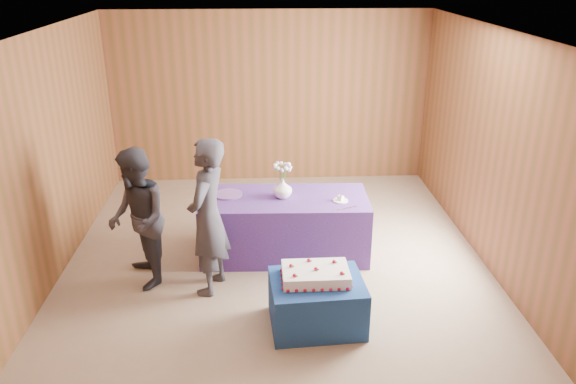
{
  "coord_description": "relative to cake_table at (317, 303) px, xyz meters",
  "views": [
    {
      "loc": [
        -0.16,
        -5.75,
        3.38
      ],
      "look_at": [
        0.14,
        0.1,
        0.94
      ],
      "focal_mm": 35.0,
      "sensor_mm": 36.0,
      "label": 1
    }
  ],
  "objects": [
    {
      "name": "flower_spray",
      "position": [
        -0.27,
        1.5,
        0.88
      ],
      "size": [
        0.22,
        0.22,
        0.17
      ],
      "color": "#2E6127",
      "rests_on": "vase"
    },
    {
      "name": "platter",
      "position": [
        -0.92,
        1.6,
        0.51
      ],
      "size": [
        0.34,
        0.34,
        0.02
      ],
      "primitive_type": "cylinder",
      "rotation": [
        0.0,
        0.0,
        -0.01
      ],
      "color": "#7850A1",
      "rests_on": "serving_table"
    },
    {
      "name": "knife",
      "position": [
        0.45,
        1.14,
        0.5
      ],
      "size": [
        0.25,
        0.12,
        0.0
      ],
      "primitive_type": "cube",
      "rotation": [
        0.0,
        0.0,
        0.39
      ],
      "color": "#B6B6BB",
      "rests_on": "serving_table"
    },
    {
      "name": "vase",
      "position": [
        -0.27,
        1.5,
        0.62
      ],
      "size": [
        0.26,
        0.26,
        0.23
      ],
      "primitive_type": "imported",
      "rotation": [
        0.0,
        0.0,
        -0.19
      ],
      "color": "white",
      "rests_on": "serving_table"
    },
    {
      "name": "guest_right",
      "position": [
        -1.87,
        0.89,
        0.54
      ],
      "size": [
        0.82,
        0.92,
        1.57
      ],
      "primitive_type": "imported",
      "rotation": [
        0.0,
        0.0,
        -1.23
      ],
      "color": "#31303A",
      "rests_on": "ground"
    },
    {
      "name": "cake_slice",
      "position": [
        0.41,
        1.35,
        0.54
      ],
      "size": [
        0.08,
        0.08,
        0.08
      ],
      "rotation": [
        0.0,
        0.0,
        -0.79
      ],
      "color": "white",
      "rests_on": "plate"
    },
    {
      "name": "guest_left",
      "position": [
        -1.09,
        0.73,
        0.62
      ],
      "size": [
        0.58,
        0.72,
        1.73
      ],
      "primitive_type": "imported",
      "rotation": [
        0.0,
        0.0,
        -1.86
      ],
      "color": "#34333C",
      "rests_on": "ground"
    },
    {
      "name": "cake_table",
      "position": [
        0.0,
        0.0,
        0.0
      ],
      "size": [
        0.95,
        0.76,
        0.5
      ],
      "primitive_type": "cube",
      "rotation": [
        0.0,
        0.0,
        0.07
      ],
      "color": "navy",
      "rests_on": "ground"
    },
    {
      "name": "sheet_cake",
      "position": [
        -0.02,
        0.03,
        0.31
      ],
      "size": [
        0.68,
        0.47,
        0.16
      ],
      "rotation": [
        0.0,
        0.0,
        0.01
      ],
      "color": "white",
      "rests_on": "cake_table"
    },
    {
      "name": "ground",
      "position": [
        -0.36,
        1.09,
        -0.25
      ],
      "size": [
        6.0,
        6.0,
        0.0
      ],
      "primitive_type": "plane",
      "color": "gray",
      "rests_on": "ground"
    },
    {
      "name": "serving_table",
      "position": [
        -0.25,
        1.49,
        0.12
      ],
      "size": [
        2.03,
        0.96,
        0.75
      ],
      "primitive_type": "cube",
      "rotation": [
        0.0,
        0.0,
        -0.03
      ],
      "color": "#603187",
      "rests_on": "ground"
    },
    {
      "name": "room_shell",
      "position": [
        -0.36,
        1.09,
        1.55
      ],
      "size": [
        5.04,
        6.04,
        2.72
      ],
      "color": "brown",
      "rests_on": "ground"
    },
    {
      "name": "plate",
      "position": [
        0.41,
        1.35,
        0.51
      ],
      "size": [
        0.23,
        0.23,
        0.01
      ],
      "primitive_type": "cylinder",
      "rotation": [
        0.0,
        0.0,
        -0.37
      ],
      "color": "white",
      "rests_on": "serving_table"
    }
  ]
}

